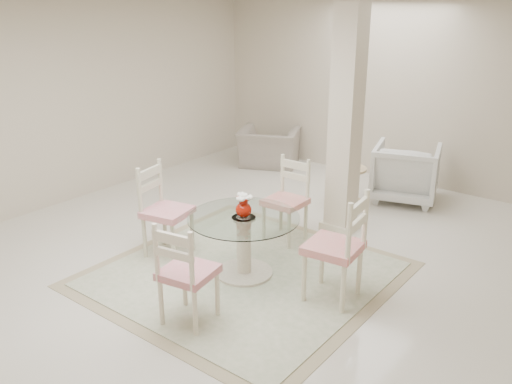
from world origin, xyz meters
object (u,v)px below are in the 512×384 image
Objects in this scene: red_vase at (244,206)px; dining_chair_west at (161,204)px; dining_table at (244,246)px; dining_chair_south at (183,267)px; recliner_taupe at (269,147)px; side_table at (347,187)px; dining_chair_east at (342,240)px; armchair_white at (406,172)px; dining_chair_north at (289,194)px; column at (346,121)px.

red_vase is 1.04m from dining_chair_west.
dining_chair_south reaches higher than dining_table.
dining_chair_west is 3.56m from recliner_taupe.
side_table is at bearing 93.75° from red_vase.
red_vase is 0.21× the size of dining_chair_east.
armchair_white is at bearing -103.23° from dining_chair_south.
armchair_white is at bearing 74.61° from dining_chair_north.
dining_chair_south reaches higher than red_vase.
dining_table is (-0.20, -1.63, -1.02)m from column.
recliner_taupe is 1.09× the size of armchair_white.
dining_chair_west is (-2.02, -0.32, -0.03)m from dining_chair_east.
column is 5.15× the size of side_table.
dining_table is at bearing 98.38° from recliner_taupe.
red_vase is at bearing 66.18° from armchair_white.
dining_chair_east is at bearing -62.64° from side_table.
dining_chair_south is at bearing -80.87° from red_vase.
red_vase is 0.26× the size of recliner_taupe.
dining_chair_west reaches higher than dining_chair_north.
side_table is at bearing -158.94° from dining_chair_east.
red_vase is 0.23× the size of dining_chair_north.
dining_chair_east is at bearing -36.61° from dining_chair_north.
column is 2.53× the size of dining_chair_south.
dining_chair_south is at bearing -90.73° from column.
recliner_taupe is at bearing -19.91° from armchair_white.
column reaches higher than dining_table.
dining_chair_west reaches higher than red_vase.
dining_chair_east reaches higher than armchair_white.
dining_chair_north is 2.04× the size of side_table.
dining_chair_south is 1.12× the size of recliner_taupe.
dining_chair_east is 2.26× the size of side_table.
dining_chair_north is (-0.15, 1.01, -0.20)m from red_vase.
dining_chair_west is at bearing -87.20° from dining_chair_east.
red_vase is at bearing -90.83° from dining_chair_south.
column is at bearing 83.18° from red_vase.
column is 2.38× the size of dining_chair_west.
armchair_white is (0.55, 2.06, -0.17)m from dining_chair_north.
recliner_taupe is 1.82× the size of side_table.
dining_chair_east is 1.44m from dining_chair_south.
dining_chair_north is 0.95× the size of dining_chair_west.
dining_chair_north is 1.45m from side_table.
side_table is (1.91, -0.79, -0.07)m from recliner_taupe.
dining_table is 1.28× the size of armchair_white.
dining_chair_west is at bearing -123.86° from column.
dining_chair_north is at bearing 98.53° from dining_table.
dining_table is at bearing -82.02° from dining_chair_north.
red_vase is at bearing -92.38° from dining_chair_west.
red_vase reaches higher than dining_table.
dining_chair_east reaches higher than dining_table.
dining_chair_west is (-0.86, -1.17, 0.03)m from dining_chair_north.
dining_chair_west is (-1.21, -1.80, -0.75)m from column.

